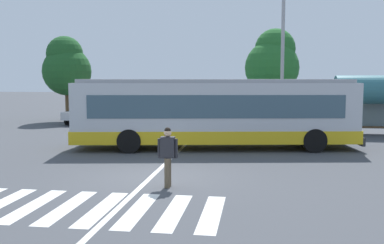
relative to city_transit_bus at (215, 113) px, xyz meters
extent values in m
plane|color=#424449|center=(-1.36, -5.97, -1.59)|extent=(160.00, 160.00, 0.00)
cylinder|color=black|center=(3.86, 1.82, -1.09)|extent=(1.04, 0.46, 1.00)
cylinder|color=black|center=(4.24, -0.49, -1.09)|extent=(1.04, 0.46, 1.00)
cylinder|color=black|center=(-3.79, 0.57, -1.09)|extent=(1.04, 0.46, 1.00)
cylinder|color=black|center=(-3.41, -1.75, -1.09)|extent=(1.04, 0.46, 1.00)
cube|color=silver|center=(-0.02, 0.00, 0.04)|extent=(12.36, 4.48, 2.55)
cube|color=gold|center=(-0.02, 0.00, -0.96)|extent=(12.49, 4.52, 0.55)
cube|color=#3D5666|center=(-0.02, 0.00, 0.34)|extent=(10.94, 4.29, 0.96)
cube|color=#3D5666|center=(5.96, 0.98, 0.24)|extent=(0.40, 2.22, 1.63)
cube|color=black|center=(5.96, 0.98, 1.13)|extent=(0.37, 1.92, 0.28)
cube|color=#99999E|center=(-0.02, 0.00, 1.39)|extent=(11.85, 4.20, 0.16)
cube|color=#28282B|center=(6.08, 1.00, -1.16)|extent=(0.53, 2.54, 0.36)
cylinder|color=brown|center=(-0.69, -7.02, -1.16)|extent=(0.16, 0.16, 0.85)
cylinder|color=brown|center=(-0.68, -7.24, -1.16)|extent=(0.16, 0.16, 0.85)
cube|color=#232328|center=(-0.68, -7.13, -0.44)|extent=(0.41, 0.27, 0.60)
cylinder|color=#232328|center=(-0.92, -7.14, -0.47)|extent=(0.10, 0.10, 0.55)
cylinder|color=#232328|center=(-0.44, -7.12, -0.47)|extent=(0.10, 0.10, 0.55)
sphere|color=tan|center=(-0.68, -7.13, -0.03)|extent=(0.22, 0.22, 0.22)
sphere|color=black|center=(-0.68, -7.13, 0.04)|extent=(0.19, 0.19, 0.19)
cylinder|color=black|center=(-10.55, 11.09, -1.27)|extent=(0.21, 0.64, 0.64)
cylinder|color=black|center=(-8.88, 11.05, -1.27)|extent=(0.21, 0.64, 0.64)
cylinder|color=black|center=(-10.61, 8.30, -1.27)|extent=(0.21, 0.64, 0.64)
cylinder|color=black|center=(-8.93, 8.26, -1.27)|extent=(0.21, 0.64, 0.64)
cube|color=#B7BABF|center=(-9.74, 9.67, -0.95)|extent=(1.91, 4.54, 0.52)
cube|color=#3D5666|center=(-9.75, 9.58, -0.47)|extent=(1.64, 2.19, 0.44)
cube|color=#B7BABF|center=(-9.75, 9.58, -0.28)|extent=(1.57, 2.01, 0.09)
cylinder|color=black|center=(-8.00, 10.99, -1.27)|extent=(0.22, 0.65, 0.64)
cylinder|color=black|center=(-6.32, 11.05, -1.27)|extent=(0.22, 0.65, 0.64)
cylinder|color=black|center=(-7.89, 8.20, -1.27)|extent=(0.22, 0.65, 0.64)
cylinder|color=black|center=(-6.22, 8.26, -1.27)|extent=(0.22, 0.65, 0.64)
cube|color=#AD1E1E|center=(-7.11, 9.63, -0.95)|extent=(1.99, 4.57, 0.52)
cube|color=#3D5666|center=(-7.10, 9.54, -0.47)|extent=(1.68, 2.22, 0.44)
cube|color=#AD1E1E|center=(-7.10, 9.54, -0.28)|extent=(1.60, 2.04, 0.09)
cylinder|color=black|center=(-5.24, 11.45, -1.27)|extent=(0.21, 0.64, 0.64)
cylinder|color=black|center=(-3.56, 11.48, -1.27)|extent=(0.21, 0.64, 0.64)
cylinder|color=black|center=(-5.19, 8.66, -1.27)|extent=(0.21, 0.64, 0.64)
cylinder|color=black|center=(-3.51, 8.69, -1.27)|extent=(0.21, 0.64, 0.64)
cube|color=#38383D|center=(-4.38, 10.07, -0.95)|extent=(1.90, 4.53, 0.52)
cube|color=#3D5666|center=(-4.37, 9.98, -0.47)|extent=(1.64, 2.19, 0.44)
cube|color=#38383D|center=(-4.37, 9.98, -0.28)|extent=(1.56, 2.01, 0.09)
cylinder|color=black|center=(-2.32, 11.45, -1.27)|extent=(0.20, 0.64, 0.64)
cylinder|color=black|center=(-0.64, 11.45, -1.27)|extent=(0.20, 0.64, 0.64)
cylinder|color=black|center=(-2.31, 8.66, -1.27)|extent=(0.20, 0.64, 0.64)
cylinder|color=black|center=(-0.63, 8.66, -1.27)|extent=(0.20, 0.64, 0.64)
cube|color=white|center=(-1.48, 10.06, -0.95)|extent=(1.84, 4.51, 0.52)
cube|color=#3D5666|center=(-1.47, 9.97, -0.47)|extent=(1.61, 2.17, 0.44)
cube|color=white|center=(-1.47, 9.97, -0.28)|extent=(1.54, 1.99, 0.09)
cylinder|color=black|center=(0.18, 11.46, -1.27)|extent=(0.24, 0.65, 0.64)
cylinder|color=black|center=(1.86, 11.55, -1.27)|extent=(0.24, 0.65, 0.64)
cylinder|color=black|center=(0.35, 8.67, -1.27)|extent=(0.24, 0.65, 0.64)
cylinder|color=black|center=(2.02, 8.77, -1.27)|extent=(0.24, 0.65, 0.64)
cube|color=#196B70|center=(1.10, 10.11, -0.95)|extent=(2.08, 4.60, 0.52)
cube|color=#3D5666|center=(1.11, 10.02, -0.47)|extent=(1.72, 2.25, 0.44)
cube|color=#196B70|center=(1.11, 10.02, -0.28)|extent=(1.64, 2.07, 0.09)
cylinder|color=black|center=(3.04, 11.31, -1.27)|extent=(0.22, 0.65, 0.64)
cylinder|color=black|center=(4.71, 11.37, -1.27)|extent=(0.22, 0.65, 0.64)
cylinder|color=black|center=(3.14, 8.52, -1.27)|extent=(0.22, 0.65, 0.64)
cylinder|color=black|center=(4.81, 8.58, -1.27)|extent=(0.22, 0.65, 0.64)
cube|color=#C6B793|center=(3.93, 9.94, -0.95)|extent=(1.99, 4.56, 0.52)
cube|color=#3D5666|center=(3.93, 9.85, -0.47)|extent=(1.68, 2.22, 0.44)
cube|color=#C6B793|center=(3.93, 9.85, -0.28)|extent=(1.60, 2.04, 0.09)
cylinder|color=#28282B|center=(6.12, 5.67, -0.44)|extent=(0.12, 0.12, 2.30)
cube|color=slate|center=(8.43, 6.37, -0.32)|extent=(4.43, 0.04, 1.93)
cylinder|color=#2D6670|center=(8.43, 5.67, 0.89)|extent=(4.71, 1.54, 1.54)
cube|color=#4C3823|center=(8.43, 5.67, -1.14)|extent=(3.69, 0.36, 0.08)
cylinder|color=#939399|center=(3.25, 6.41, 3.39)|extent=(0.20, 0.20, 9.96)
cylinder|color=brown|center=(-11.65, 10.78, -0.40)|extent=(0.36, 0.36, 2.38)
sphere|color=#1E5123|center=(-11.65, 10.78, 2.00)|extent=(3.46, 3.46, 3.46)
sphere|color=#1E5123|center=(-11.79, 10.80, 3.22)|extent=(2.59, 2.59, 2.59)
cylinder|color=brown|center=(2.90, 12.88, -0.34)|extent=(0.36, 0.36, 2.50)
sphere|color=#236028|center=(2.90, 12.88, 2.26)|extent=(3.87, 3.87, 3.87)
sphere|color=#236028|center=(3.11, 13.17, 3.62)|extent=(2.90, 2.90, 2.90)
cube|color=silver|center=(-4.45, -9.40, -1.58)|extent=(0.45, 2.87, 0.01)
cube|color=silver|center=(-3.58, -9.40, -1.58)|extent=(0.45, 2.87, 0.01)
cube|color=silver|center=(-2.70, -9.40, -1.58)|extent=(0.45, 2.87, 0.01)
cube|color=silver|center=(-1.83, -9.40, -1.58)|extent=(0.45, 2.87, 0.01)
cube|color=silver|center=(-0.95, -9.40, -1.58)|extent=(0.45, 2.87, 0.01)
cube|color=silver|center=(-0.07, -9.40, -1.58)|extent=(0.45, 2.87, 0.01)
cube|color=silver|center=(0.80, -9.40, -1.58)|extent=(0.45, 2.87, 0.01)
cube|color=silver|center=(-1.46, -3.97, -1.59)|extent=(0.16, 24.00, 0.01)
camera|label=1|loc=(1.76, -19.17, 1.51)|focal=40.96mm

